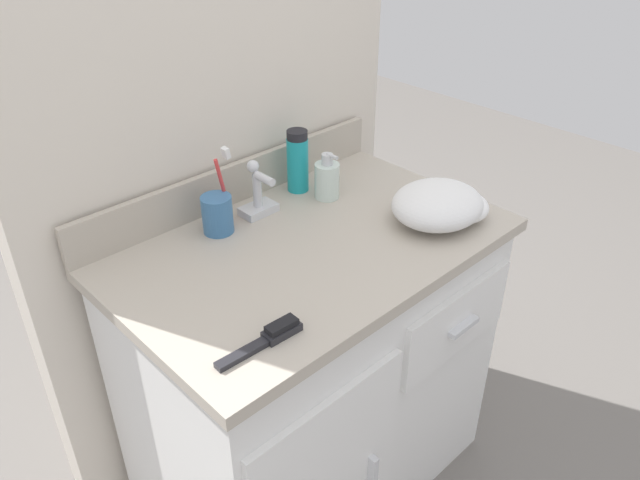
% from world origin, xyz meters
% --- Properties ---
extents(ground_plane, '(6.00, 6.00, 0.00)m').
position_xyz_m(ground_plane, '(0.00, 0.00, 0.00)').
color(ground_plane, slate).
extents(wall_back, '(1.09, 0.08, 2.20)m').
position_xyz_m(wall_back, '(0.00, 0.34, 1.10)').
color(wall_back, beige).
rests_on(wall_back, ground_plane).
extents(vanity, '(0.91, 0.59, 0.80)m').
position_xyz_m(vanity, '(-0.00, -0.00, 0.42)').
color(vanity, white).
rests_on(vanity, ground_plane).
extents(backsplash, '(0.91, 0.02, 0.10)m').
position_xyz_m(backsplash, '(0.00, 0.28, 0.85)').
color(backsplash, '#B2A899').
rests_on(backsplash, vanity).
extents(sink_faucet, '(0.09, 0.09, 0.14)m').
position_xyz_m(sink_faucet, '(0.00, 0.19, 0.85)').
color(sink_faucet, silver).
rests_on(sink_faucet, vanity).
extents(toothbrush_cup, '(0.10, 0.07, 0.19)m').
position_xyz_m(toothbrush_cup, '(-0.12, 0.19, 0.85)').
color(toothbrush_cup, teal).
rests_on(toothbrush_cup, vanity).
extents(soap_dispenser, '(0.06, 0.07, 0.13)m').
position_xyz_m(soap_dispenser, '(0.18, 0.13, 0.85)').
color(soap_dispenser, silver).
rests_on(soap_dispenser, vanity).
extents(shaving_cream_can, '(0.06, 0.06, 0.17)m').
position_xyz_m(shaving_cream_can, '(0.15, 0.22, 0.88)').
color(shaving_cream_can, teal).
rests_on(shaving_cream_can, vanity).
extents(hairbrush, '(0.18, 0.04, 0.03)m').
position_xyz_m(hairbrush, '(-0.28, -0.19, 0.81)').
color(hairbrush, '#232328').
rests_on(hairbrush, vanity).
extents(hand_towel, '(0.24, 0.21, 0.09)m').
position_xyz_m(hand_towel, '(0.30, -0.14, 0.84)').
color(hand_towel, white).
rests_on(hand_towel, vanity).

